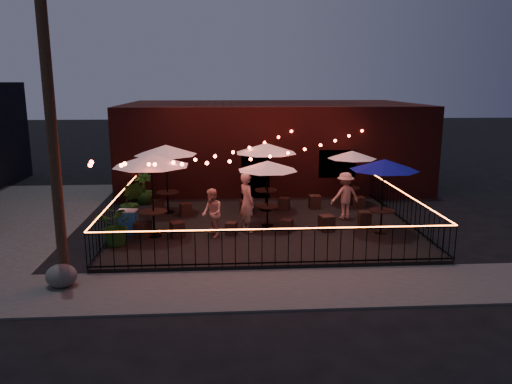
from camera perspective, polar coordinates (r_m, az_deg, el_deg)
ground at (r=15.60m, az=1.42°, el=-6.28°), size 110.00×110.00×0.00m
patio at (r=17.48m, az=0.82°, el=-3.94°), size 10.00×8.00×0.15m
sidewalk at (r=12.57m, az=2.79°, el=-10.92°), size 18.00×2.50×0.05m
brick_building at (r=25.00m, az=1.64°, el=5.54°), size 14.00×8.00×4.00m
utility_pole at (r=12.80m, az=-22.34°, el=7.01°), size 0.26×0.26×8.00m
fence_front at (r=13.50m, az=2.21°, el=-6.33°), size 10.00×0.04×1.04m
fence_left at (r=17.65m, az=-15.59°, el=-2.27°), size 0.04×8.00×1.04m
fence_right at (r=18.41m, az=16.54°, el=-1.73°), size 0.04×8.00×1.04m
festoon_lights at (r=16.60m, az=-2.55°, el=3.82°), size 10.02×8.72×1.32m
cafe_table_0 at (r=15.93m, az=-11.91°, el=3.45°), size 3.18×3.18×2.67m
cafe_table_1 at (r=18.86m, az=-10.27°, el=4.65°), size 2.85×2.85×2.59m
cafe_table_2 at (r=16.81m, az=1.33°, el=2.93°), size 2.74×2.74×2.27m
cafe_table_3 at (r=18.90m, az=1.15°, el=4.93°), size 3.09×3.09×2.61m
cafe_table_4 at (r=16.53m, az=14.45°, el=2.93°), size 2.88×2.88×2.45m
cafe_table_5 at (r=20.39m, az=10.92°, el=4.13°), size 2.31×2.31×2.17m
bistro_chair_0 at (r=16.34m, az=-12.82°, el=-4.22°), size 0.56×0.56×0.52m
bistro_chair_1 at (r=16.23m, az=-8.98°, el=-4.23°), size 0.54×0.54×0.48m
bistro_chair_2 at (r=19.27m, az=-11.08°, el=-1.62°), size 0.50×0.50×0.50m
bistro_chair_3 at (r=18.70m, az=-8.02°, el=-1.98°), size 0.49×0.49×0.47m
bistro_chair_4 at (r=16.27m, az=-2.85°, el=-4.18°), size 0.42×0.42×0.41m
bistro_chair_5 at (r=16.53m, az=3.51°, el=-3.88°), size 0.49×0.49×0.43m
bistro_chair_6 at (r=18.92m, az=-1.21°, el=-1.67°), size 0.44×0.44×0.48m
bistro_chair_7 at (r=19.39m, az=3.23°, el=-1.36°), size 0.51×0.51×0.47m
bistro_chair_8 at (r=16.82m, az=8.06°, el=-3.55°), size 0.53×0.53×0.52m
bistro_chair_9 at (r=17.67m, az=12.30°, el=-2.99°), size 0.43×0.43×0.48m
bistro_chair_10 at (r=19.74m, az=6.72°, el=-1.12°), size 0.44×0.44×0.51m
bistro_chair_11 at (r=20.12m, az=11.71°, el=-1.15°), size 0.42×0.42×0.44m
patron_a at (r=16.43m, az=-1.04°, el=-1.20°), size 0.72×0.85×1.97m
patron_b at (r=15.94m, az=-5.05°, el=-2.42°), size 0.83×0.92×1.56m
patron_c at (r=18.31m, az=10.14°, el=-0.40°), size 1.23×0.91×1.70m
potted_shrub_a at (r=15.68m, az=-15.61°, el=-3.67°), size 1.35×1.25×1.26m
potted_shrub_b at (r=18.00m, az=-14.07°, el=-1.15°), size 0.90×0.77×1.48m
potted_shrub_c at (r=20.76m, az=-12.70°, el=0.40°), size 0.77×0.77×1.26m
cooler at (r=16.84m, az=-14.42°, el=-3.28°), size 0.64×0.48×0.80m
boulder at (r=13.40m, az=-21.36°, el=-8.91°), size 0.96×0.86×0.65m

